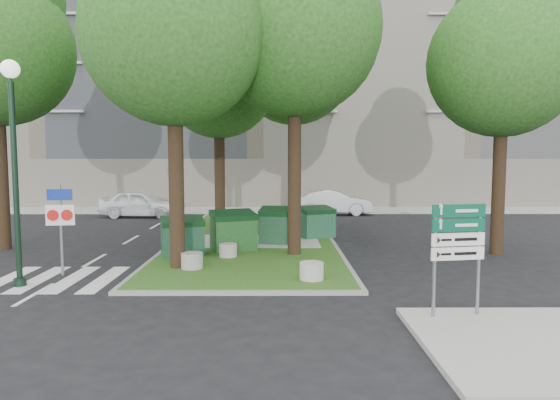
{
  "coord_description": "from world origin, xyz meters",
  "views": [
    {
      "loc": [
        1.46,
        -11.97,
        3.37
      ],
      "look_at": [
        1.52,
        3.63,
        2.0
      ],
      "focal_mm": 32.0,
      "sensor_mm": 36.0,
      "label": 1
    }
  ],
  "objects_px": {
    "dumpster_c": "(279,226)",
    "litter_bin": "(306,220)",
    "dumpster_a": "(182,237)",
    "traffic_sign_pole": "(61,217)",
    "car_silver": "(333,202)",
    "street_lamp": "(14,146)",
    "tree_median_near_right": "(298,13)",
    "bollard_left": "(192,260)",
    "tree_median_mid": "(221,69)",
    "tree_median_near_left": "(177,17)",
    "dumpster_b": "(233,231)",
    "car_white": "(141,204)",
    "dumpster_d": "(316,222)",
    "tree_street_right": "(506,48)",
    "bollard_mid": "(228,250)",
    "bollard_right": "(312,271)",
    "tree_median_far": "(296,51)"
  },
  "relations": [
    {
      "from": "dumpster_a",
      "to": "car_white",
      "type": "bearing_deg",
      "value": 93.25
    },
    {
      "from": "tree_median_mid",
      "to": "traffic_sign_pole",
      "type": "distance_m",
      "value": 9.61
    },
    {
      "from": "dumpster_a",
      "to": "litter_bin",
      "type": "height_order",
      "value": "dumpster_a"
    },
    {
      "from": "car_silver",
      "to": "dumpster_a",
      "type": "bearing_deg",
      "value": 154.91
    },
    {
      "from": "traffic_sign_pole",
      "to": "dumpster_d",
      "type": "bearing_deg",
      "value": 31.1
    },
    {
      "from": "tree_median_near_right",
      "to": "tree_median_near_left",
      "type": "bearing_deg",
      "value": -150.26
    },
    {
      "from": "tree_street_right",
      "to": "dumpster_a",
      "type": "relative_size",
      "value": 6.28
    },
    {
      "from": "dumpster_b",
      "to": "bollard_mid",
      "type": "bearing_deg",
      "value": -114.54
    },
    {
      "from": "tree_median_near_left",
      "to": "tree_median_mid",
      "type": "xyz_separation_m",
      "value": [
        0.5,
        6.5,
        -0.34
      ]
    },
    {
      "from": "dumpster_b",
      "to": "bollard_right",
      "type": "bearing_deg",
      "value": -80.21
    },
    {
      "from": "street_lamp",
      "to": "traffic_sign_pole",
      "type": "relative_size",
      "value": 2.21
    },
    {
      "from": "street_lamp",
      "to": "traffic_sign_pole",
      "type": "bearing_deg",
      "value": 63.59
    },
    {
      "from": "tree_street_right",
      "to": "dumpster_a",
      "type": "xyz_separation_m",
      "value": [
        -10.78,
        -0.78,
        -6.25
      ]
    },
    {
      "from": "tree_median_far",
      "to": "dumpster_d",
      "type": "bearing_deg",
      "value": -80.18
    },
    {
      "from": "dumpster_a",
      "to": "car_white",
      "type": "height_order",
      "value": "car_white"
    },
    {
      "from": "litter_bin",
      "to": "dumpster_d",
      "type": "bearing_deg",
      "value": -83.09
    },
    {
      "from": "traffic_sign_pole",
      "to": "car_silver",
      "type": "height_order",
      "value": "traffic_sign_pole"
    },
    {
      "from": "dumpster_a",
      "to": "street_lamp",
      "type": "bearing_deg",
      "value": -153.97
    },
    {
      "from": "car_white",
      "to": "tree_median_mid",
      "type": "bearing_deg",
      "value": -136.43
    },
    {
      "from": "litter_bin",
      "to": "bollard_mid",
      "type": "bearing_deg",
      "value": -114.74
    },
    {
      "from": "tree_street_right",
      "to": "litter_bin",
      "type": "height_order",
      "value": "tree_street_right"
    },
    {
      "from": "dumpster_d",
      "to": "bollard_left",
      "type": "bearing_deg",
      "value": -149.64
    },
    {
      "from": "dumpster_a",
      "to": "dumpster_c",
      "type": "distance_m",
      "value": 3.95
    },
    {
      "from": "litter_bin",
      "to": "dumpster_c",
      "type": "bearing_deg",
      "value": -108.27
    },
    {
      "from": "tree_median_mid",
      "to": "car_silver",
      "type": "distance_m",
      "value": 11.32
    },
    {
      "from": "tree_median_near_right",
      "to": "tree_median_far",
      "type": "relative_size",
      "value": 0.96
    },
    {
      "from": "tree_median_near_right",
      "to": "traffic_sign_pole",
      "type": "relative_size",
      "value": 4.39
    },
    {
      "from": "bollard_mid",
      "to": "car_silver",
      "type": "bearing_deg",
      "value": 69.25
    },
    {
      "from": "dumpster_a",
      "to": "car_silver",
      "type": "distance_m",
      "value": 13.93
    },
    {
      "from": "traffic_sign_pole",
      "to": "car_white",
      "type": "relative_size",
      "value": 0.59
    },
    {
      "from": "car_white",
      "to": "car_silver",
      "type": "bearing_deg",
      "value": -79.3
    },
    {
      "from": "litter_bin",
      "to": "street_lamp",
      "type": "bearing_deg",
      "value": -130.05
    },
    {
      "from": "dumpster_c",
      "to": "litter_bin",
      "type": "distance_m",
      "value": 3.88
    },
    {
      "from": "dumpster_c",
      "to": "dumpster_d",
      "type": "height_order",
      "value": "dumpster_c"
    },
    {
      "from": "tree_median_mid",
      "to": "street_lamp",
      "type": "xyz_separation_m",
      "value": [
        -4.35,
        -8.28,
        -3.34
      ]
    },
    {
      "from": "tree_median_mid",
      "to": "car_silver",
      "type": "bearing_deg",
      "value": 53.98
    },
    {
      "from": "tree_median_mid",
      "to": "dumpster_a",
      "type": "relative_size",
      "value": 6.24
    },
    {
      "from": "bollard_left",
      "to": "tree_median_near_right",
      "type": "bearing_deg",
      "value": 35.45
    },
    {
      "from": "street_lamp",
      "to": "tree_median_mid",
      "type": "bearing_deg",
      "value": 62.27
    },
    {
      "from": "tree_median_near_right",
      "to": "bollard_left",
      "type": "distance_m",
      "value": 8.55
    },
    {
      "from": "bollard_right",
      "to": "traffic_sign_pole",
      "type": "bearing_deg",
      "value": 172.09
    },
    {
      "from": "car_silver",
      "to": "dumpster_d",
      "type": "bearing_deg",
      "value": 171.34
    },
    {
      "from": "tree_median_near_left",
      "to": "dumpster_b",
      "type": "bearing_deg",
      "value": 62.91
    },
    {
      "from": "litter_bin",
      "to": "car_white",
      "type": "bearing_deg",
      "value": 149.5
    },
    {
      "from": "tree_median_far",
      "to": "traffic_sign_pole",
      "type": "distance_m",
      "value": 13.93
    },
    {
      "from": "tree_median_far",
      "to": "tree_median_mid",
      "type": "bearing_deg",
      "value": -136.85
    },
    {
      "from": "dumpster_a",
      "to": "street_lamp",
      "type": "height_order",
      "value": "street_lamp"
    },
    {
      "from": "bollard_left",
      "to": "bollard_mid",
      "type": "xyz_separation_m",
      "value": [
        0.88,
        1.68,
        -0.02
      ]
    },
    {
      "from": "tree_median_near_left",
      "to": "traffic_sign_pole",
      "type": "xyz_separation_m",
      "value": [
        -3.26,
        -0.58,
        -5.64
      ]
    },
    {
      "from": "traffic_sign_pole",
      "to": "dumpster_b",
      "type": "bearing_deg",
      "value": 27.79
    }
  ]
}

